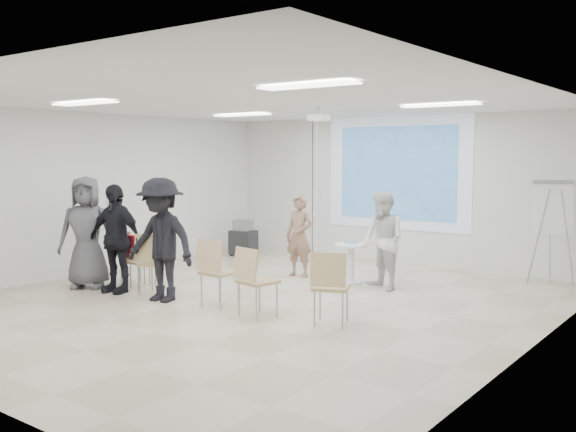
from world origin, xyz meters
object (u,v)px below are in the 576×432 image
Objects in this scene: audience_outer at (86,226)px; laptop at (156,261)px; chair_far_left at (131,253)px; chair_center at (216,267)px; player_left at (299,231)px; player_right at (383,235)px; audience_mid at (161,232)px; av_cart at (243,239)px; chair_left_inner at (152,259)px; flipchart_easel at (553,208)px; chair_right_inner at (253,276)px; audience_left at (115,231)px; pedestal_table at (351,261)px; chair_right_far at (330,282)px; chair_left_mid at (137,257)px.

laptop is at bearing -21.59° from audience_outer.
chair_center is (2.28, -0.32, 0.04)m from chair_far_left.
player_right is (1.75, -0.07, 0.06)m from player_left.
audience_mid reaches higher than av_cart.
chair_far_left is 0.95m from chair_left_inner.
chair_left_inner is 1.42m from audience_outer.
chair_far_left reaches higher than av_cart.
laptop is at bearing -160.95° from flipchart_easel.
audience_outer is (-1.75, -0.06, -0.02)m from audience_mid.
player_right is at bearing -160.24° from flipchart_easel.
av_cart is at bearing 150.64° from player_left.
chair_center is at bearing -62.77° from av_cart.
player_left is at bearing 124.33° from chair_right_inner.
audience_mid is at bearing -8.01° from audience_left.
pedestal_table is 3.36m from audience_mid.
chair_left_inner is at bearing -109.43° from player_right.
player_right reaches higher than chair_far_left.
audience_left is (-0.63, -0.21, 0.42)m from chair_left_inner.
audience_outer reaches higher than av_cart.
audience_left is (-3.89, -0.37, 0.43)m from chair_right_far.
chair_right_inner is (2.19, -0.13, -0.01)m from chair_left_inner.
chair_far_left is 2.31m from chair_center.
audience_outer is 4.21m from av_cart.
chair_right_far is (1.06, 0.28, 0.00)m from chair_right_inner.
chair_right_inner is 5.46m from flipchart_easel.
chair_left_inner is at bearing -173.12° from chair_right_inner.
chair_right_inner reaches higher than chair_far_left.
pedestal_table is at bearing 93.13° from chair_right_far.
chair_left_inner is at bearing 10.07° from audience_left.
chair_right_far is at bearing 1.48° from audience_mid.
chair_left_mid is at bearing 145.49° from chair_left_inner.
chair_right_inner reaches higher than pedestal_table.
chair_left_inner is 6.71m from flipchart_easel.
chair_far_left reaches higher than laptop.
flipchart_easel is (2.64, 4.73, 0.74)m from chair_right_inner.
chair_right_inner is at bearing 157.85° from laptop.
audience_left is at bearing -49.56° from chair_far_left.
player_left is 1.94× the size of chair_left_mid.
flipchart_easel reaches higher than chair_right_inner.
chair_right_far is 2.71× the size of laptop.
chair_right_far is (4.15, -0.15, 0.02)m from chair_far_left.
chair_center is at bearing 0.75° from chair_left_mid.
audience_left is at bearing 162.75° from chair_right_far.
chair_right_inner is (3.09, -0.43, 0.02)m from chair_far_left.
flipchart_easel is (4.85, 4.50, 0.79)m from laptop.
chair_far_left is at bearing -89.93° from av_cart.
av_cart is at bearing 142.60° from chair_right_inner.
chair_left_inner is 0.46× the size of audience_mid.
chair_center is 4.84m from av_cart.
chair_far_left is at bearing -177.75° from chair_right_inner.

